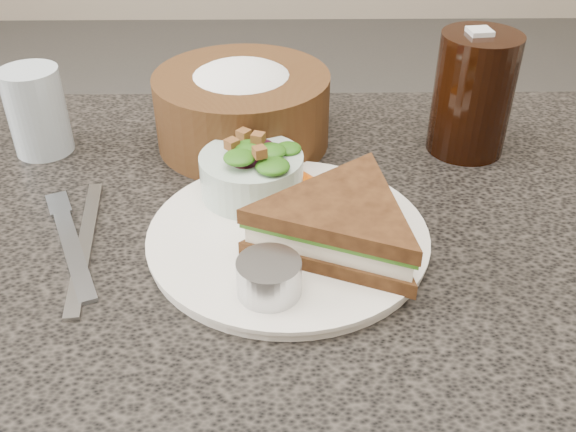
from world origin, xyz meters
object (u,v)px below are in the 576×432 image
Objects in this scene: bread_basket at (242,97)px; water_glass at (37,111)px; cola_glass at (474,89)px; dressing_ramekin at (269,278)px; sandwich at (341,224)px; dinner_plate at (288,237)px; salad_bowl at (252,168)px.

water_glass is (-0.24, -0.02, -0.01)m from bread_basket.
cola_glass reaches higher than water_glass.
water_glass reaches higher than dressing_ramekin.
sandwich is 0.39m from water_glass.
sandwich is 1.24× the size of cola_glass.
dinner_plate is at bearing 176.91° from sandwich.
dinner_plate is 0.06m from sandwich.
sandwich is (0.05, -0.02, 0.03)m from dinner_plate.
water_glass is at bearing -175.48° from bread_basket.
salad_bowl is at bearing -24.92° from water_glass.
water_glass is at bearing 134.87° from dressing_ramekin.
sandwich is at bearing -25.53° from dinner_plate.
dressing_ramekin is 0.26× the size of bread_basket.
sandwich is 0.09m from dressing_ramekin.
bread_basket is (-0.03, 0.29, 0.03)m from dressing_ramekin.
bread_basket is (-0.10, 0.23, 0.02)m from sandwich.
dinner_plate is 0.22m from bread_basket.
bread_basket reaches higher than dressing_ramekin.
salad_bowl is 0.16m from dressing_ramekin.
water_glass is at bearing 155.08° from salad_bowl.
cola_glass is at bearing -4.67° from bread_basket.
salad_bowl is at bearing 154.97° from sandwich.
water_glass is at bearing 147.16° from dinner_plate.
salad_bowl is 0.28m from cola_glass.
sandwich is 1.86× the size of water_glass.
salad_bowl reaches higher than sandwich.
sandwich is 0.27m from cola_glass.
dinner_plate is 4.86× the size of dressing_ramekin.
sandwich is 0.91× the size of bread_basket.
salad_bowl is 1.94× the size of dressing_ramekin.
water_glass is (-0.33, 0.21, 0.01)m from sandwich.
bread_basket is at bearing 4.52° from water_glass.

